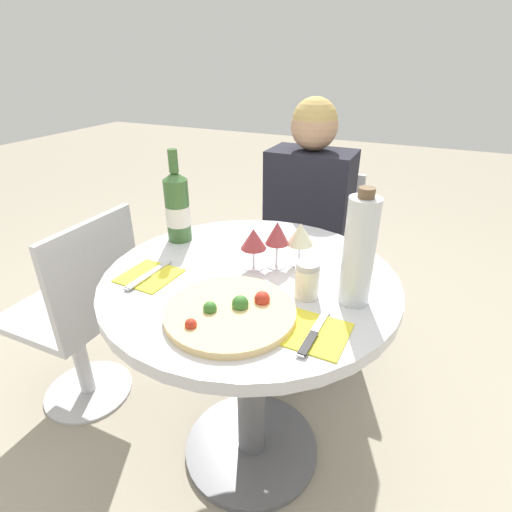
% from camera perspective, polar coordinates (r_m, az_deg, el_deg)
% --- Properties ---
extents(ground_plane, '(12.00, 12.00, 0.00)m').
position_cam_1_polar(ground_plane, '(1.68, -0.65, -25.78)').
color(ground_plane, '#9E937F').
rests_on(ground_plane, ground).
extents(dining_table, '(0.86, 0.86, 0.76)m').
position_cam_1_polar(dining_table, '(1.27, -0.79, -10.10)').
color(dining_table, slate).
rests_on(dining_table, ground_plane).
extents(chair_behind_diner, '(0.40, 0.40, 0.84)m').
position_cam_1_polar(chair_behind_diner, '(1.99, 7.61, -0.71)').
color(chair_behind_diner, silver).
rests_on(chair_behind_diner, ground_plane).
extents(seated_diner, '(0.36, 0.45, 1.18)m').
position_cam_1_polar(seated_diner, '(1.82, 6.50, 0.76)').
color(seated_diner, black).
rests_on(seated_diner, ground_plane).
extents(chair_empty_side, '(0.40, 0.40, 0.84)m').
position_cam_1_polar(chair_empty_side, '(1.71, -23.72, -8.12)').
color(chair_empty_side, silver).
rests_on(chair_empty_side, ground_plane).
extents(pizza_large, '(0.32, 0.32, 0.05)m').
position_cam_1_polar(pizza_large, '(0.99, -3.62, -7.96)').
color(pizza_large, '#E5C17F').
rests_on(pizza_large, dining_table).
extents(wine_bottle, '(0.08, 0.08, 0.31)m').
position_cam_1_polar(wine_bottle, '(1.37, -11.16, 6.88)').
color(wine_bottle, '#38602D').
rests_on(wine_bottle, dining_table).
extents(tall_carafe, '(0.08, 0.08, 0.31)m').
position_cam_1_polar(tall_carafe, '(1.01, 14.50, 0.64)').
color(tall_carafe, silver).
rests_on(tall_carafe, dining_table).
extents(sugar_shaker, '(0.06, 0.06, 0.10)m').
position_cam_1_polar(sugar_shaker, '(1.05, 7.30, -3.42)').
color(sugar_shaker, silver).
rests_on(sugar_shaker, dining_table).
extents(wine_glass_front_left, '(0.08, 0.08, 0.13)m').
position_cam_1_polar(wine_glass_front_left, '(1.16, -0.36, 2.35)').
color(wine_glass_front_left, silver).
rests_on(wine_glass_front_left, dining_table).
extents(wine_glass_back_right, '(0.08, 0.08, 0.13)m').
position_cam_1_polar(wine_glass_back_right, '(1.19, 6.35, 3.06)').
color(wine_glass_back_right, silver).
rests_on(wine_glass_back_right, dining_table).
extents(wine_glass_center, '(0.07, 0.07, 0.14)m').
position_cam_1_polar(wine_glass_center, '(1.17, 3.05, 3.16)').
color(wine_glass_center, silver).
rests_on(wine_glass_center, dining_table).
extents(place_setting_left, '(0.16, 0.19, 0.01)m').
position_cam_1_polar(place_setting_left, '(1.20, -15.10, -2.74)').
color(place_setting_left, yellow).
rests_on(place_setting_left, dining_table).
extents(place_setting_right, '(0.16, 0.19, 0.01)m').
position_cam_1_polar(place_setting_right, '(0.94, 8.28, -10.90)').
color(place_setting_right, yellow).
rests_on(place_setting_right, dining_table).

